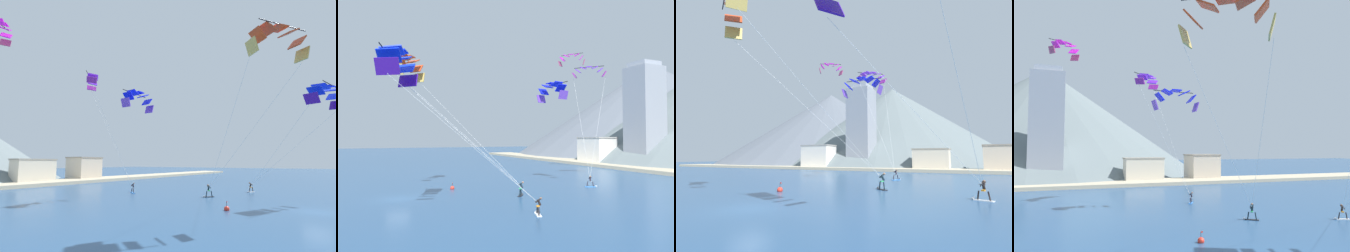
% 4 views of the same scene
% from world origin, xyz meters
% --- Properties ---
extents(ground_plane, '(400.00, 400.00, 0.00)m').
position_xyz_m(ground_plane, '(0.00, 0.00, 0.00)').
color(ground_plane, navy).
extents(kitesurfer_near_lead, '(1.62, 1.38, 1.80)m').
position_xyz_m(kitesurfer_near_lead, '(4.02, 13.54, 0.57)').
color(kitesurfer_near_lead, black).
rests_on(kitesurfer_near_lead, ground).
extents(kitesurfer_near_trail, '(1.77, 0.96, 1.66)m').
position_xyz_m(kitesurfer_near_trail, '(13.20, 10.46, 0.46)').
color(kitesurfer_near_trail, white).
rests_on(kitesurfer_near_trail, ground).
extents(kitesurfer_mid_center, '(1.23, 1.70, 1.64)m').
position_xyz_m(kitesurfer_mid_center, '(2.04, 25.78, 0.45)').
color(kitesurfer_mid_center, '#337FDB').
rests_on(kitesurfer_mid_center, ground).
extents(parafoil_kite_near_lead, '(11.78, 14.13, 16.15)m').
position_xyz_m(parafoil_kite_near_lead, '(-4.72, 1.66, 16.31)').
color(parafoil_kite_near_lead, gold).
extents(parafoil_kite_near_trail, '(8.43, 13.58, 13.42)m').
position_xyz_m(parafoil_kite_near_trail, '(8.70, -1.21, 13.55)').
color(parafoil_kite_near_trail, '#39108D').
extents(parafoil_kite_mid_center, '(7.38, 6.69, 17.37)m').
position_xyz_m(parafoil_kite_mid_center, '(-3.31, 29.84, 17.73)').
color(parafoil_kite_mid_center, '#932493').
extents(parafoil_kite_distant_high_outer, '(4.58, 4.63, 2.49)m').
position_xyz_m(parafoil_kite_distant_high_outer, '(-15.09, 35.09, 23.04)').
color(parafoil_kite_distant_high_outer, '#A03964').
extents(parafoil_kite_distant_low_drift, '(6.07, 1.80, 2.68)m').
position_xyz_m(parafoil_kite_distant_low_drift, '(-1.65, 21.65, 13.99)').
color(parafoil_kite_distant_low_drift, '#6C3CC6').
extents(race_marker_buoy, '(0.56, 0.56, 1.02)m').
position_xyz_m(race_marker_buoy, '(-4.21, 7.43, 0.16)').
color(race_marker_buoy, red).
rests_on(race_marker_buoy, ground).
extents(shoreline_strip, '(180.00, 10.00, 0.70)m').
position_xyz_m(shoreline_strip, '(0.00, 52.24, 0.35)').
color(shoreline_strip, '#BCAD8E').
rests_on(shoreline_strip, ground).
extents(shore_building_harbour_front, '(8.92, 4.48, 5.60)m').
position_xyz_m(shore_building_harbour_front, '(2.02, 55.55, 2.81)').
color(shore_building_harbour_front, beige).
rests_on(shore_building_harbour_front, ground).
extents(shore_building_promenade_mid, '(7.29, 6.99, 6.26)m').
position_xyz_m(shore_building_promenade_mid, '(16.94, 57.04, 3.14)').
color(shore_building_promenade_mid, beige).
rests_on(shore_building_promenade_mid, ground).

